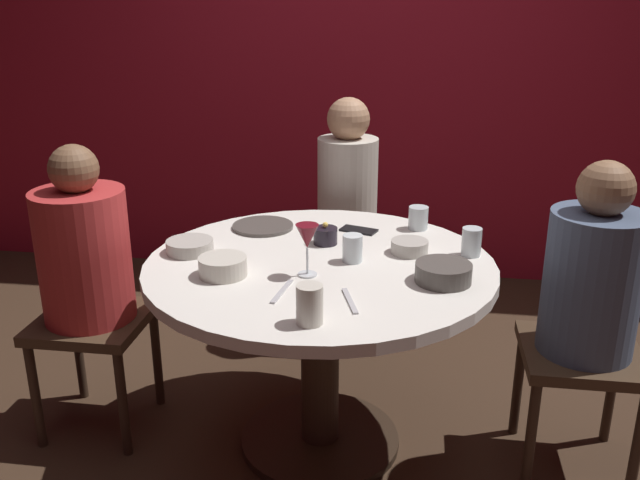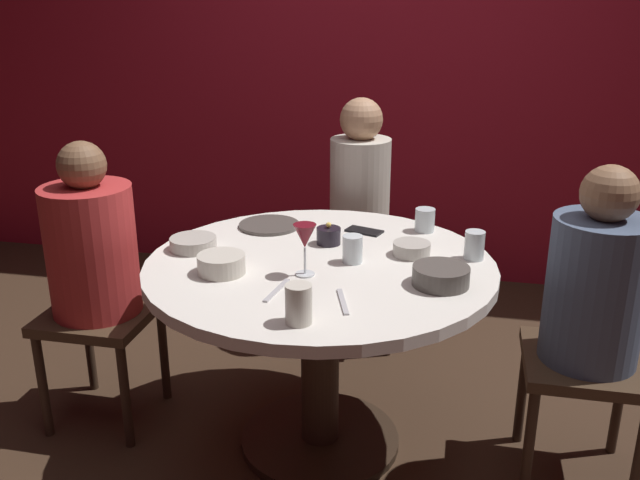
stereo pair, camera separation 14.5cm
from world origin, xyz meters
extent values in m
plane|color=#382619|center=(0.00, 0.00, 0.00)|extent=(8.00, 8.00, 0.00)
cube|color=maroon|center=(0.00, 1.80, 1.30)|extent=(6.00, 0.10, 2.60)
cylinder|color=silver|center=(0.00, 0.00, 0.72)|extent=(1.22, 1.22, 0.04)
cylinder|color=#332319|center=(0.00, 0.00, 0.35)|extent=(0.14, 0.14, 0.70)
cylinder|color=#2D2116|center=(0.00, 0.00, 0.01)|extent=(0.60, 0.60, 0.03)
cube|color=#3F2D1E|center=(-0.87, 0.00, 0.45)|extent=(0.40, 0.40, 0.04)
cylinder|color=#B22D2D|center=(-0.87, 0.00, 0.72)|extent=(0.33, 0.33, 0.49)
sphere|color=brown|center=(-0.87, 0.00, 1.04)|extent=(0.17, 0.17, 0.17)
cylinder|color=#332319|center=(-1.04, -0.17, 0.21)|extent=(0.04, 0.04, 0.43)
cylinder|color=#332319|center=(-0.70, -0.17, 0.21)|extent=(0.04, 0.04, 0.43)
cylinder|color=#332319|center=(-1.04, 0.17, 0.21)|extent=(0.04, 0.04, 0.43)
cylinder|color=#332319|center=(-0.70, 0.17, 0.21)|extent=(0.04, 0.04, 0.43)
cube|color=#3F2D1E|center=(0.00, 0.90, 0.45)|extent=(0.40, 0.40, 0.04)
cylinder|color=beige|center=(0.00, 0.90, 0.73)|extent=(0.28, 0.28, 0.52)
sphere|color=tan|center=(0.00, 0.90, 1.08)|extent=(0.20, 0.20, 0.20)
cylinder|color=#332319|center=(-0.17, 1.07, 0.21)|extent=(0.04, 0.04, 0.43)
cylinder|color=#332319|center=(-0.17, 0.73, 0.21)|extent=(0.04, 0.04, 0.43)
cylinder|color=#332319|center=(0.17, 1.07, 0.21)|extent=(0.04, 0.04, 0.43)
cylinder|color=#332319|center=(0.17, 0.73, 0.21)|extent=(0.04, 0.04, 0.43)
cube|color=#3F2D1E|center=(0.91, 0.00, 0.45)|extent=(0.40, 0.40, 0.04)
cylinder|color=#475670|center=(0.91, 0.00, 0.71)|extent=(0.32, 0.32, 0.49)
sphere|color=#8C6647|center=(0.91, 0.00, 1.04)|extent=(0.18, 0.18, 0.18)
cylinder|color=#332319|center=(1.08, 0.17, 0.21)|extent=(0.04, 0.04, 0.43)
cylinder|color=#332319|center=(0.74, 0.17, 0.21)|extent=(0.04, 0.04, 0.43)
cylinder|color=#332319|center=(1.08, -0.17, 0.21)|extent=(0.04, 0.04, 0.43)
cylinder|color=#332319|center=(0.74, -0.17, 0.21)|extent=(0.04, 0.04, 0.43)
cylinder|color=black|center=(-0.01, 0.18, 0.77)|extent=(0.09, 0.09, 0.06)
sphere|color=#F9D159|center=(-0.01, 0.18, 0.82)|extent=(0.02, 0.02, 0.02)
cylinder|color=silver|center=(-0.02, -0.13, 0.74)|extent=(0.06, 0.06, 0.01)
cylinder|color=silver|center=(-0.02, -0.13, 0.79)|extent=(0.01, 0.01, 0.09)
cone|color=maroon|center=(-0.02, -0.13, 0.88)|extent=(0.08, 0.08, 0.08)
cylinder|color=#4C4742|center=(-0.28, 0.33, 0.75)|extent=(0.24, 0.24, 0.01)
cube|color=black|center=(0.10, 0.34, 0.75)|extent=(0.15, 0.11, 0.01)
cylinder|color=#B2ADA3|center=(-0.48, 0.03, 0.76)|extent=(0.17, 0.17, 0.05)
cylinder|color=beige|center=(-0.30, -0.17, 0.77)|extent=(0.16, 0.16, 0.06)
cylinder|color=#4C4742|center=(0.42, -0.12, 0.77)|extent=(0.18, 0.18, 0.06)
cylinder|color=#B2ADA3|center=(0.30, 0.13, 0.77)|extent=(0.13, 0.13, 0.05)
cylinder|color=silver|center=(0.11, 0.02, 0.79)|extent=(0.07, 0.07, 0.10)
cylinder|color=silver|center=(0.33, 0.41, 0.79)|extent=(0.08, 0.08, 0.09)
cylinder|color=beige|center=(0.04, -0.47, 0.80)|extent=(0.08, 0.08, 0.12)
cylinder|color=silver|center=(0.52, 0.14, 0.79)|extent=(0.07, 0.07, 0.10)
cube|color=#B7B7BC|center=(-0.08, -0.27, 0.74)|extent=(0.04, 0.18, 0.01)
cube|color=#B7B7BC|center=(0.14, -0.31, 0.74)|extent=(0.07, 0.18, 0.01)
camera|label=1|loc=(0.32, -2.20, 1.62)|focal=38.69mm
camera|label=2|loc=(0.46, -2.17, 1.62)|focal=38.69mm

